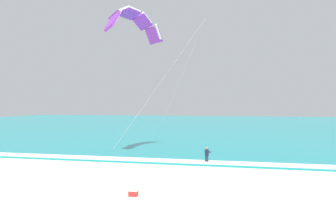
{
  "coord_description": "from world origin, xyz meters",
  "views": [
    {
      "loc": [
        1.18,
        -16.75,
        5.86
      ],
      "look_at": [
        -5.76,
        16.06,
        5.02
      ],
      "focal_mm": 32.73,
      "sensor_mm": 36.0,
      "label": 1
    }
  ],
  "objects_px": {
    "kitesurfer": "(207,155)",
    "surfboard": "(207,164)",
    "cooler_box": "(133,193)",
    "kite_primary": "(133,21)"
  },
  "relations": [
    {
      "from": "kitesurfer",
      "to": "surfboard",
      "type": "bearing_deg",
      "value": -116.77
    },
    {
      "from": "surfboard",
      "to": "kitesurfer",
      "type": "distance_m",
      "value": 0.91
    },
    {
      "from": "surfboard",
      "to": "cooler_box",
      "type": "relative_size",
      "value": 2.5
    },
    {
      "from": "surfboard",
      "to": "kite_primary",
      "type": "relative_size",
      "value": 0.09
    },
    {
      "from": "kite_primary",
      "to": "cooler_box",
      "type": "xyz_separation_m",
      "value": [
        4.84,
        -14.61,
        -15.03
      ]
    },
    {
      "from": "surfboard",
      "to": "kite_primary",
      "type": "bearing_deg",
      "value": 160.01
    },
    {
      "from": "surfboard",
      "to": "kite_primary",
      "type": "distance_m",
      "value": 17.73
    },
    {
      "from": "kite_primary",
      "to": "surfboard",
      "type": "bearing_deg",
      "value": -19.99
    },
    {
      "from": "surfboard",
      "to": "kite_primary",
      "type": "xyz_separation_m",
      "value": [
        -8.56,
        3.11,
        15.21
      ]
    },
    {
      "from": "kite_primary",
      "to": "cooler_box",
      "type": "bearing_deg",
      "value": -71.67
    }
  ]
}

